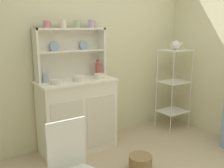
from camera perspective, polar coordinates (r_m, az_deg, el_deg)
wall_back at (r=3.37m, az=-5.93°, el=7.98°), size 3.84×0.05×2.50m
hutch_cabinet at (r=3.19m, az=-7.76°, el=-6.82°), size 0.94×0.45×0.90m
hutch_shelf_unit at (r=3.17m, az=-9.45°, el=7.78°), size 0.88×0.18×0.61m
bakers_rack at (r=3.91m, az=13.74°, el=0.68°), size 0.41×0.34×1.20m
wire_chair at (r=1.99m, az=-9.08°, el=-17.66°), size 0.36×0.36×0.85m
floor_basket at (r=2.91m, az=6.37°, el=-17.10°), size 0.26×0.26×0.16m
cup_rose_0 at (r=3.02m, az=-14.44°, el=12.88°), size 0.08×0.07×0.08m
cup_cream_1 at (r=3.09m, az=-10.81°, el=13.15°), size 0.08×0.07×0.09m
cup_sage_2 at (r=3.16m, az=-7.82°, el=13.17°), size 0.09×0.08×0.08m
cup_lilac_3 at (r=3.25m, az=-4.65°, el=13.31°), size 0.09×0.07×0.09m
bowl_mixing_large at (r=2.90m, az=-12.31°, el=0.51°), size 0.15×0.15×0.05m
bowl_floral_medium at (r=3.01m, az=-7.43°, el=1.23°), size 0.15×0.15×0.06m
bowl_cream_small at (r=3.13m, az=-2.90°, el=1.77°), size 0.13×0.13×0.06m
jam_bottle at (r=3.29m, az=-3.20°, el=3.30°), size 0.06×0.06×0.21m
utensil_jar at (r=3.01m, az=-14.67°, el=1.49°), size 0.08×0.08×0.25m
porcelain_teapot at (r=3.83m, az=14.14°, el=8.48°), size 0.22×0.13×0.15m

